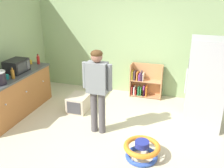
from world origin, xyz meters
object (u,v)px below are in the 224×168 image
object	(u,v)px
kitchen_counter	(15,94)
yellow_cup	(30,62)
pet_carrier	(79,103)
orange_cup	(21,66)
amber_bottle	(13,74)
standing_person	(97,85)
bookshelf	(144,83)
microwave	(17,66)
baby_walker	(142,150)
teal_cup	(7,77)
red_cup	(26,64)
ketchup_bottle	(38,60)
refrigerator	(205,84)

from	to	relation	value
kitchen_counter	yellow_cup	distance (m)	0.96
pet_carrier	orange_cup	xyz separation A→B (m)	(-1.42, -0.04, 0.77)
amber_bottle	orange_cup	distance (m)	0.74
standing_person	amber_bottle	xyz separation A→B (m)	(-1.84, 0.01, 0.01)
orange_cup	yellow_cup	bearing A→B (deg)	81.35
bookshelf	pet_carrier	distance (m)	1.77
microwave	yellow_cup	xyz separation A→B (m)	(-0.08, 0.61, -0.09)
baby_walker	amber_bottle	size ratio (longest dim) A/B	2.46
yellow_cup	teal_cup	xyz separation A→B (m)	(0.16, -1.05, 0.00)
pet_carrier	red_cup	distance (m)	1.56
standing_person	ketchup_bottle	distance (m)	2.20
baby_walker	orange_cup	xyz separation A→B (m)	(-3.12, 1.22, 0.79)
teal_cup	kitchen_counter	bearing A→B (deg)	105.77
refrigerator	orange_cup	bearing A→B (deg)	-177.10
yellow_cup	red_cup	bearing A→B (deg)	-86.34
ketchup_bottle	yellow_cup	bearing A→B (deg)	-157.04
amber_bottle	red_cup	world-z (taller)	amber_bottle
baby_walker	teal_cup	size ratio (longest dim) A/B	6.36
baby_walker	red_cup	size ratio (longest dim) A/B	6.36
bookshelf	teal_cup	bearing A→B (deg)	-140.85
amber_bottle	yellow_cup	distance (m)	1.02
bookshelf	amber_bottle	distance (m)	3.12
baby_walker	orange_cup	distance (m)	3.44
refrigerator	amber_bottle	size ratio (longest dim) A/B	7.24
kitchen_counter	teal_cup	xyz separation A→B (m)	(0.06, -0.23, 0.50)
amber_bottle	kitchen_counter	bearing A→B (deg)	135.95
yellow_cup	teal_cup	distance (m)	1.06
standing_person	yellow_cup	xyz separation A→B (m)	(-2.10, 0.99, -0.04)
pet_carrier	ketchup_bottle	world-z (taller)	ketchup_bottle
kitchen_counter	ketchup_bottle	world-z (taller)	ketchup_bottle
red_cup	yellow_cup	size ratio (longest dim) A/B	1.00
ketchup_bottle	red_cup	bearing A→B (deg)	-121.07
kitchen_counter	bookshelf	xyz separation A→B (m)	(2.53, 1.78, -0.09)
kitchen_counter	teal_cup	distance (m)	0.55
yellow_cup	teal_cup	world-z (taller)	same
kitchen_counter	red_cup	xyz separation A→B (m)	(-0.08, 0.63, 0.50)
refrigerator	kitchen_counter	bearing A→B (deg)	-169.71
baby_walker	microwave	bearing A→B (deg)	162.80
pet_carrier	amber_bottle	bearing A→B (deg)	-147.34
ketchup_bottle	yellow_cup	size ratio (longest dim) A/B	2.59
ketchup_bottle	amber_bottle	distance (m)	1.06
ketchup_bottle	amber_bottle	size ratio (longest dim) A/B	1.00
refrigerator	red_cup	world-z (taller)	refrigerator
ketchup_bottle	kitchen_counter	bearing A→B (deg)	-95.04
refrigerator	ketchup_bottle	size ratio (longest dim) A/B	7.24
standing_person	pet_carrier	distance (m)	1.30
pet_carrier	yellow_cup	bearing A→B (deg)	168.44
kitchen_counter	red_cup	bearing A→B (deg)	97.56
bookshelf	yellow_cup	world-z (taller)	yellow_cup
pet_carrier	ketchup_bottle	size ratio (longest dim) A/B	2.24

